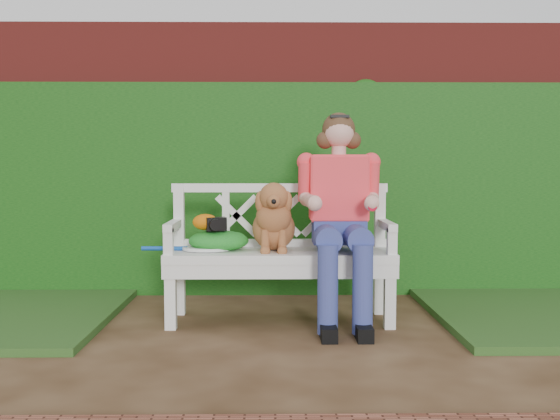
{
  "coord_description": "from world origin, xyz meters",
  "views": [
    {
      "loc": [
        -0.01,
        -3.62,
        1.05
      ],
      "look_at": [
        0.04,
        0.72,
        0.75
      ],
      "focal_mm": 42.0,
      "sensor_mm": 36.0,
      "label": 1
    }
  ],
  "objects": [
    {
      "name": "tennis_racket",
      "position": [
        -0.48,
        0.71,
        0.5
      ],
      "size": [
        0.66,
        0.35,
        0.03
      ],
      "primitive_type": null,
      "rotation": [
        0.0,
        0.0,
        0.15
      ],
      "color": "white",
      "rests_on": "garden_bench"
    },
    {
      "name": "baseball_glove",
      "position": [
        -0.46,
        0.71,
        0.67
      ],
      "size": [
        0.19,
        0.16,
        0.11
      ],
      "primitive_type": "ellipsoid",
      "rotation": [
        0.0,
        0.0,
        -0.21
      ],
      "color": "#C56009",
      "rests_on": "green_bag"
    },
    {
      "name": "brick_wall",
      "position": [
        0.0,
        1.9,
        1.1
      ],
      "size": [
        10.0,
        0.3,
        2.2
      ],
      "primitive_type": "cube",
      "color": "maroon",
      "rests_on": "ground"
    },
    {
      "name": "dog",
      "position": [
        -0.0,
        0.7,
        0.71
      ],
      "size": [
        0.36,
        0.45,
        0.46
      ],
      "primitive_type": null,
      "rotation": [
        0.0,
        0.0,
        -0.13
      ],
      "color": "#955A2C",
      "rests_on": "garden_bench"
    },
    {
      "name": "ground",
      "position": [
        0.0,
        0.0,
        0.0
      ],
      "size": [
        60.0,
        60.0,
        0.0
      ],
      "primitive_type": "plane",
      "color": "#362110"
    },
    {
      "name": "green_bag",
      "position": [
        -0.37,
        0.72,
        0.55
      ],
      "size": [
        0.43,
        0.35,
        0.14
      ],
      "primitive_type": null,
      "rotation": [
        0.0,
        0.0,
        0.1
      ],
      "color": "#137B15",
      "rests_on": "garden_bench"
    },
    {
      "name": "seated_woman",
      "position": [
        0.43,
        0.7,
        0.69
      ],
      "size": [
        0.7,
        0.86,
        1.37
      ],
      "primitive_type": null,
      "rotation": [
        0.0,
        0.0,
        0.17
      ],
      "color": "#EB465A",
      "rests_on": "ground"
    },
    {
      "name": "ivy_hedge",
      "position": [
        0.0,
        1.68,
        0.85
      ],
      "size": [
        10.0,
        0.18,
        1.7
      ],
      "primitive_type": "cube",
      "color": "#245E15",
      "rests_on": "ground"
    },
    {
      "name": "garden_bench",
      "position": [
        0.04,
        0.72,
        0.24
      ],
      "size": [
        1.63,
        0.75,
        0.48
      ],
      "primitive_type": null,
      "rotation": [
        0.0,
        0.0,
        -0.1
      ],
      "color": "white",
      "rests_on": "ground"
    },
    {
      "name": "camera_item",
      "position": [
        -0.39,
        0.69,
        0.66
      ],
      "size": [
        0.15,
        0.13,
        0.09
      ],
      "primitive_type": "cube",
      "rotation": [
        0.0,
        0.0,
        0.25
      ],
      "color": "black",
      "rests_on": "green_bag"
    }
  ]
}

